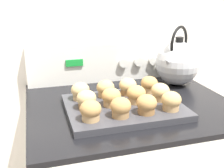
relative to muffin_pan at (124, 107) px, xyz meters
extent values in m
cube|color=white|center=(0.05, 0.40, 0.29)|extent=(8.00, 0.05, 2.40)
cube|color=black|center=(0.05, 0.07, -0.02)|extent=(0.75, 0.62, 0.02)
cube|color=white|center=(0.05, 0.35, 0.08)|extent=(0.74, 0.05, 0.17)
cube|color=green|center=(-0.12, 0.32, 0.09)|extent=(0.07, 0.01, 0.03)
cylinder|color=white|center=(0.10, 0.31, 0.08)|extent=(0.04, 0.02, 0.04)
cylinder|color=white|center=(0.17, 0.31, 0.08)|extent=(0.04, 0.02, 0.04)
cylinder|color=white|center=(0.25, 0.31, 0.08)|extent=(0.04, 0.02, 0.04)
cylinder|color=white|center=(0.32, 0.31, 0.08)|extent=(0.04, 0.02, 0.04)
cube|color=#38383D|center=(0.00, 0.00, 0.00)|extent=(0.40, 0.31, 0.02)
cylinder|color=tan|center=(-0.14, -0.09, 0.02)|extent=(0.05, 0.05, 0.03)
ellipsoid|color=#B2844C|center=(-0.14, -0.09, 0.05)|extent=(0.07, 0.07, 0.05)
cylinder|color=#A37A4C|center=(-0.04, -0.09, 0.02)|extent=(0.05, 0.05, 0.03)
ellipsoid|color=#B2844C|center=(-0.04, -0.09, 0.05)|extent=(0.07, 0.07, 0.05)
cylinder|color=olive|center=(0.04, -0.09, 0.02)|extent=(0.05, 0.05, 0.03)
ellipsoid|color=#B2844C|center=(0.04, -0.09, 0.05)|extent=(0.07, 0.07, 0.05)
cylinder|color=tan|center=(0.13, -0.09, 0.02)|extent=(0.05, 0.05, 0.03)
ellipsoid|color=tan|center=(0.13, -0.09, 0.05)|extent=(0.07, 0.07, 0.05)
cylinder|color=olive|center=(-0.13, 0.00, 0.02)|extent=(0.05, 0.05, 0.03)
ellipsoid|color=tan|center=(-0.13, 0.00, 0.05)|extent=(0.07, 0.07, 0.05)
cylinder|color=tan|center=(-0.05, 0.00, 0.02)|extent=(0.05, 0.05, 0.03)
ellipsoid|color=tan|center=(-0.05, 0.00, 0.05)|extent=(0.07, 0.07, 0.05)
cylinder|color=tan|center=(0.05, 0.00, 0.02)|extent=(0.05, 0.05, 0.03)
ellipsoid|color=tan|center=(0.05, 0.00, 0.05)|extent=(0.07, 0.07, 0.05)
cylinder|color=tan|center=(0.14, 0.00, 0.02)|extent=(0.05, 0.05, 0.03)
ellipsoid|color=tan|center=(0.14, 0.00, 0.05)|extent=(0.07, 0.07, 0.05)
cylinder|color=tan|center=(-0.14, 0.09, 0.02)|extent=(0.05, 0.05, 0.03)
ellipsoid|color=tan|center=(-0.14, 0.09, 0.05)|extent=(0.07, 0.07, 0.05)
cylinder|color=tan|center=(-0.04, 0.09, 0.02)|extent=(0.05, 0.05, 0.03)
ellipsoid|color=tan|center=(-0.04, 0.09, 0.05)|extent=(0.07, 0.07, 0.05)
cylinder|color=olive|center=(0.04, 0.09, 0.02)|extent=(0.05, 0.05, 0.03)
ellipsoid|color=tan|center=(0.04, 0.09, 0.05)|extent=(0.07, 0.07, 0.05)
cylinder|color=tan|center=(0.13, 0.09, 0.02)|extent=(0.05, 0.05, 0.03)
ellipsoid|color=#B2844C|center=(0.13, 0.09, 0.05)|extent=(0.07, 0.07, 0.05)
sphere|color=silver|center=(0.31, 0.20, 0.08)|extent=(0.19, 0.19, 0.19)
cylinder|color=black|center=(0.31, 0.20, 0.19)|extent=(0.03, 0.03, 0.02)
cone|color=silver|center=(0.24, 0.15, 0.11)|extent=(0.08, 0.08, 0.06)
torus|color=black|center=(0.31, 0.20, 0.17)|extent=(0.13, 0.09, 0.15)
camera|label=1|loc=(-0.29, -0.86, 0.39)|focal=45.00mm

